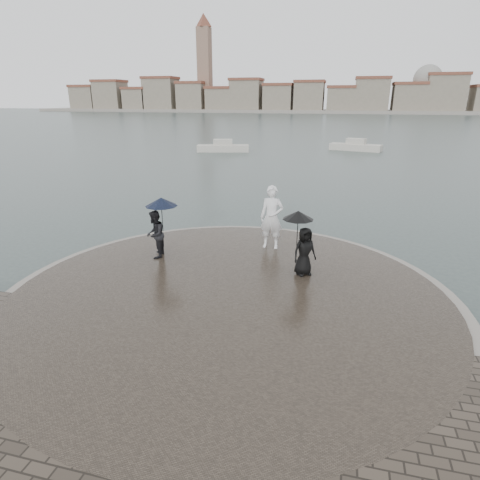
# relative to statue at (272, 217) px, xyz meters

# --- Properties ---
(ground) EXTENTS (400.00, 400.00, 0.00)m
(ground) POSITION_rel_statue_xyz_m (-0.51, -7.30, -1.48)
(ground) COLOR #2B3835
(ground) RESTS_ON ground
(kerb_ring) EXTENTS (12.50, 12.50, 0.32)m
(kerb_ring) POSITION_rel_statue_xyz_m (-0.51, -3.80, -1.32)
(kerb_ring) COLOR gray
(kerb_ring) RESTS_ON ground
(quay_tip) EXTENTS (11.90, 11.90, 0.36)m
(quay_tip) POSITION_rel_statue_xyz_m (-0.51, -3.80, -1.30)
(quay_tip) COLOR #2D261E
(quay_tip) RESTS_ON ground
(statue) EXTENTS (0.82, 0.55, 2.23)m
(statue) POSITION_rel_statue_xyz_m (0.00, 0.00, 0.00)
(statue) COLOR white
(statue) RESTS_ON quay_tip
(visitor_left) EXTENTS (1.16, 1.07, 2.04)m
(visitor_left) POSITION_rel_statue_xyz_m (-3.50, -1.84, 0.01)
(visitor_left) COLOR black
(visitor_left) RESTS_ON quay_tip
(visitor_right) EXTENTS (1.15, 0.96, 1.95)m
(visitor_right) POSITION_rel_statue_xyz_m (1.29, -2.02, -0.04)
(visitor_right) COLOR black
(visitor_right) RESTS_ON quay_tip
(far_skyline) EXTENTS (260.00, 20.00, 37.00)m
(far_skyline) POSITION_rel_statue_xyz_m (-6.80, 153.41, 4.13)
(far_skyline) COLOR gray
(far_skyline) RESTS_ON ground
(boats) EXTENTS (40.38, 10.51, 1.50)m
(boats) POSITION_rel_statue_xyz_m (5.87, 32.42, -1.10)
(boats) COLOR beige
(boats) RESTS_ON ground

